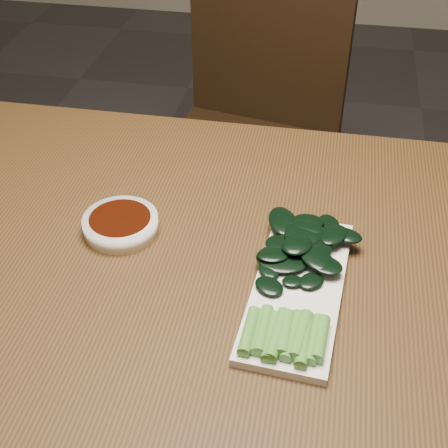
# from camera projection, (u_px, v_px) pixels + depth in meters

# --- Properties ---
(table) EXTENTS (1.40, 0.80, 0.75)m
(table) POSITION_uv_depth(u_px,v_px,m) (225.00, 286.00, 1.01)
(table) COLOR #472E14
(table) RESTS_ON ground
(chair_far) EXTENTS (0.55, 0.55, 0.89)m
(chair_far) POSITION_uv_depth(u_px,v_px,m) (250.00, 128.00, 1.78)
(chair_far) COLOR black
(chair_far) RESTS_ON ground
(sauce_bowl) EXTENTS (0.12, 0.12, 0.03)m
(sauce_bowl) POSITION_uv_depth(u_px,v_px,m) (121.00, 224.00, 1.00)
(sauce_bowl) COLOR white
(sauce_bowl) RESTS_ON table
(serving_plate) EXTENTS (0.15, 0.32, 0.01)m
(serving_plate) POSITION_uv_depth(u_px,v_px,m) (298.00, 288.00, 0.90)
(serving_plate) COLOR white
(serving_plate) RESTS_ON table
(gai_lan) EXTENTS (0.16, 0.32, 0.03)m
(gai_lan) POSITION_uv_depth(u_px,v_px,m) (296.00, 269.00, 0.90)
(gai_lan) COLOR #529C36
(gai_lan) RESTS_ON serving_plate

